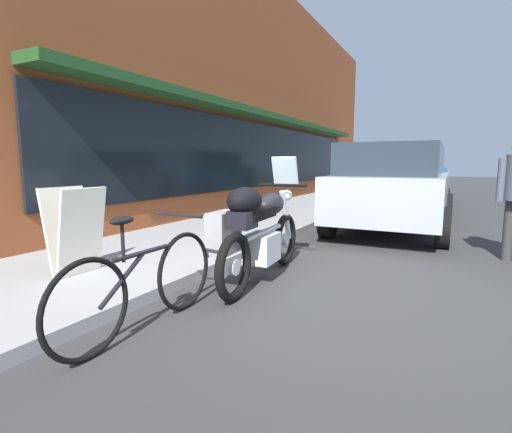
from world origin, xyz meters
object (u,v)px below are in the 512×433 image
Objects in this scene: sandwich_board_sign at (75,231)px; parked_car_down_block at (413,175)px; touring_motorcycle at (257,229)px; parked_bicycle at (143,284)px; parked_minivan at (395,185)px.

parked_car_down_block is (10.34, -2.51, 0.35)m from sandwich_board_sign.
touring_motorcycle is 1.23× the size of parked_bicycle.
parked_minivan is 5.06m from parked_car_down_block.
parked_car_down_block is at bearing -13.64° from sandwich_board_sign.
parked_bicycle is 1.85× the size of sandwich_board_sign.
parked_minivan reaches higher than sandwich_board_sign.
parked_minivan is at bearing -178.68° from parked_car_down_block.
touring_motorcycle is 1.55m from parked_bicycle.
sandwich_board_sign is (-5.28, 2.63, -0.29)m from parked_minivan.
parked_car_down_block is (9.40, -0.76, 0.33)m from touring_motorcycle.
parked_car_down_block is (5.06, 0.12, 0.05)m from parked_minivan.
parked_minivan reaches higher than parked_bicycle.
parked_minivan is at bearing -26.45° from sandwich_board_sign.
parked_bicycle is 10.98m from parked_car_down_block.
sandwich_board_sign is at bearing 69.09° from parked_bicycle.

